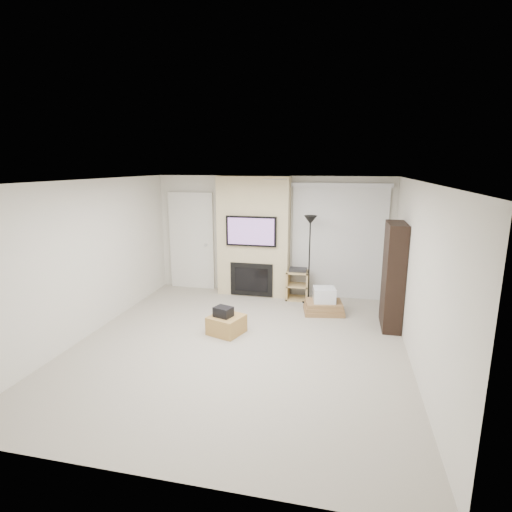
% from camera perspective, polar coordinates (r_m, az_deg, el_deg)
% --- Properties ---
extents(floor, '(5.00, 5.50, 0.00)m').
position_cam_1_polar(floor, '(6.31, -2.42, -12.66)').
color(floor, '#A59D8D').
rests_on(floor, ground).
extents(ceiling, '(5.00, 5.50, 0.00)m').
position_cam_1_polar(ceiling, '(5.70, -2.66, 10.66)').
color(ceiling, white).
rests_on(ceiling, wall_back).
extents(wall_back, '(5.00, 0.00, 2.50)m').
position_cam_1_polar(wall_back, '(8.51, 2.27, 2.93)').
color(wall_back, beige).
rests_on(wall_back, ground).
extents(wall_front, '(5.00, 0.00, 2.50)m').
position_cam_1_polar(wall_front, '(3.45, -14.75, -12.79)').
color(wall_front, beige).
rests_on(wall_front, ground).
extents(wall_left, '(0.00, 5.50, 2.50)m').
position_cam_1_polar(wall_left, '(6.95, -22.88, -0.36)').
color(wall_left, beige).
rests_on(wall_left, ground).
extents(wall_right, '(0.00, 5.50, 2.50)m').
position_cam_1_polar(wall_right, '(5.78, 22.20, -2.83)').
color(wall_right, beige).
rests_on(wall_right, ground).
extents(hvac_vent, '(0.35, 0.18, 0.01)m').
position_cam_1_polar(hvac_vent, '(6.39, 2.77, 10.88)').
color(hvac_vent, silver).
rests_on(hvac_vent, ceiling).
extents(ottoman, '(0.64, 0.64, 0.30)m').
position_cam_1_polar(ottoman, '(6.69, -4.24, -9.74)').
color(ottoman, '#A47B3F').
rests_on(ottoman, floor).
extents(black_bag, '(0.34, 0.30, 0.16)m').
position_cam_1_polar(black_bag, '(6.59, -4.69, -7.95)').
color(black_bag, black).
rests_on(black_bag, ottoman).
extents(fireplace_wall, '(1.50, 0.47, 2.50)m').
position_cam_1_polar(fireplace_wall, '(8.37, -0.35, 2.69)').
color(fireplace_wall, '#CCB98B').
rests_on(fireplace_wall, floor).
extents(entry_door, '(1.02, 0.11, 2.14)m').
position_cam_1_polar(entry_door, '(9.00, -9.14, 2.06)').
color(entry_door, silver).
rests_on(entry_door, floor).
extents(vertical_blinds, '(1.98, 0.10, 2.37)m').
position_cam_1_polar(vertical_blinds, '(8.32, 11.74, 2.61)').
color(vertical_blinds, silver).
rests_on(vertical_blinds, floor).
extents(floor_lamp, '(0.26, 0.26, 1.76)m').
position_cam_1_polar(floor_lamp, '(7.88, 7.73, 3.04)').
color(floor_lamp, black).
rests_on(floor_lamp, floor).
extents(av_stand, '(0.45, 0.38, 0.66)m').
position_cam_1_polar(av_stand, '(8.27, 5.97, -3.86)').
color(av_stand, tan).
rests_on(av_stand, floor).
extents(box_stack, '(0.81, 0.67, 0.49)m').
position_cam_1_polar(box_stack, '(7.63, 9.67, -6.68)').
color(box_stack, olive).
rests_on(box_stack, floor).
extents(bookshelf, '(0.30, 0.80, 1.80)m').
position_cam_1_polar(bookshelf, '(7.08, 19.01, -2.71)').
color(bookshelf, black).
rests_on(bookshelf, floor).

